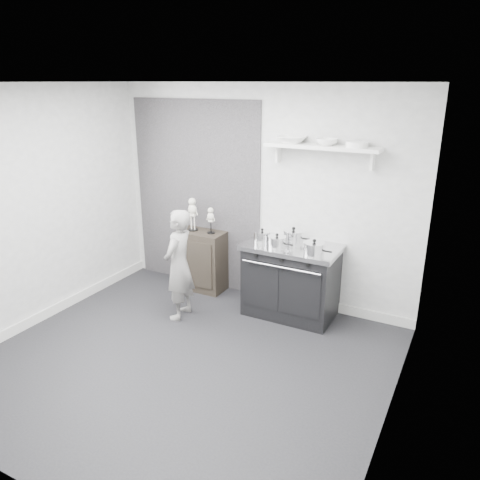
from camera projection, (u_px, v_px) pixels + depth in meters
name	position (u px, v px, depth m)	size (l,w,h in m)	color
ground	(183.00, 361.00, 4.77)	(4.00, 4.00, 0.00)	black
room_shell	(177.00, 201.00, 4.40)	(4.02, 3.62, 2.71)	#ACACAA
wall_shelf	(322.00, 148.00, 5.17)	(1.30, 0.26, 0.24)	white
stove	(291.00, 280.00, 5.61)	(1.11, 0.69, 0.89)	black
side_cabinet	(202.00, 260.00, 6.32)	(0.63, 0.37, 0.82)	black
child	(179.00, 265.00, 5.48)	(0.49, 0.32, 1.33)	gray
pot_front_left	(262.00, 237.00, 5.51)	(0.29, 0.20, 0.18)	white
pot_back_left	(293.00, 236.00, 5.53)	(0.33, 0.24, 0.19)	white
pot_front_right	(314.00, 248.00, 5.14)	(0.32, 0.24, 0.18)	white
pot_front_center	(277.00, 242.00, 5.36)	(0.30, 0.21, 0.17)	white
skeleton_full	(192.00, 212.00, 6.16)	(0.14, 0.09, 0.51)	beige
skeleton_torso	(211.00, 219.00, 6.06)	(0.11, 0.07, 0.40)	beige
bowl_large	(292.00, 140.00, 5.30)	(0.32, 0.32, 0.08)	white
bowl_small	(327.00, 142.00, 5.12)	(0.23, 0.23, 0.07)	white
plate_stack	(357.00, 144.00, 4.97)	(0.24, 0.24, 0.06)	white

